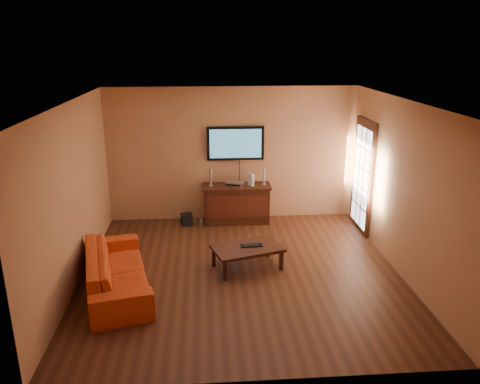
{
  "coord_description": "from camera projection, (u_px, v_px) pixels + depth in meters",
  "views": [
    {
      "loc": [
        -0.53,
        -6.69,
        3.53
      ],
      "look_at": [
        0.03,
        0.8,
        1.1
      ],
      "focal_mm": 35.0,
      "sensor_mm": 36.0,
      "label": 1
    }
  ],
  "objects": [
    {
      "name": "ground_plane",
      "position": [
        242.0,
        273.0,
        7.47
      ],
      "size": [
        5.0,
        5.0,
        0.0
      ],
      "primitive_type": "plane",
      "color": "#391D10",
      "rests_on": "ground"
    },
    {
      "name": "subwoofer",
      "position": [
        187.0,
        219.0,
        9.41
      ],
      "size": [
        0.25,
        0.25,
        0.22
      ],
      "primitive_type": "cube",
      "rotation": [
        0.0,
        0.0,
        0.15
      ],
      "color": "black",
      "rests_on": "ground"
    },
    {
      "name": "media_console",
      "position": [
        236.0,
        204.0,
        9.47
      ],
      "size": [
        1.38,
        0.53,
        0.78
      ],
      "color": "black",
      "rests_on": "ground"
    },
    {
      "name": "bottle",
      "position": [
        201.0,
        224.0,
        9.23
      ],
      "size": [
        0.07,
        0.07,
        0.2
      ],
      "color": "white",
      "rests_on": "ground"
    },
    {
      "name": "sofa",
      "position": [
        116.0,
        264.0,
        6.86
      ],
      "size": [
        1.09,
        2.2,
        0.83
      ],
      "primitive_type": "imported",
      "rotation": [
        0.0,
        0.0,
        1.8
      ],
      "color": "#C94016",
      "rests_on": "ground"
    },
    {
      "name": "speaker_right",
      "position": [
        264.0,
        177.0,
        9.37
      ],
      "size": [
        0.09,
        0.09,
        0.32
      ],
      "color": "silver",
      "rests_on": "media_console"
    },
    {
      "name": "room_walls",
      "position": [
        239.0,
        161.0,
        7.55
      ],
      "size": [
        5.0,
        5.0,
        5.0
      ],
      "color": "tan",
      "rests_on": "ground"
    },
    {
      "name": "game_console",
      "position": [
        251.0,
        180.0,
        9.32
      ],
      "size": [
        0.12,
        0.18,
        0.24
      ],
      "primitive_type": "cube",
      "rotation": [
        0.0,
        0.0,
        0.41
      ],
      "color": "white",
      "rests_on": "media_console"
    },
    {
      "name": "coffee_table",
      "position": [
        247.0,
        249.0,
        7.54
      ],
      "size": [
        1.23,
        0.95,
        0.37
      ],
      "color": "black",
      "rests_on": "ground"
    },
    {
      "name": "television",
      "position": [
        235.0,
        143.0,
        9.32
      ],
      "size": [
        1.14,
        0.08,
        0.68
      ],
      "color": "black",
      "rests_on": "ground"
    },
    {
      "name": "speaker_left",
      "position": [
        211.0,
        178.0,
        9.27
      ],
      "size": [
        0.1,
        0.1,
        0.35
      ],
      "color": "silver",
      "rests_on": "media_console"
    },
    {
      "name": "av_receiver",
      "position": [
        235.0,
        184.0,
        9.34
      ],
      "size": [
        0.41,
        0.36,
        0.08
      ],
      "primitive_type": "cube",
      "rotation": [
        0.0,
        0.0,
        -0.41
      ],
      "color": "silver",
      "rests_on": "media_console"
    },
    {
      "name": "keyboard",
      "position": [
        251.0,
        245.0,
        7.55
      ],
      "size": [
        0.36,
        0.15,
        0.02
      ],
      "color": "black",
      "rests_on": "coffee_table"
    },
    {
      "name": "french_door",
      "position": [
        363.0,
        177.0,
        8.94
      ],
      "size": [
        0.07,
        1.02,
        2.22
      ],
      "color": "black",
      "rests_on": "ground"
    }
  ]
}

